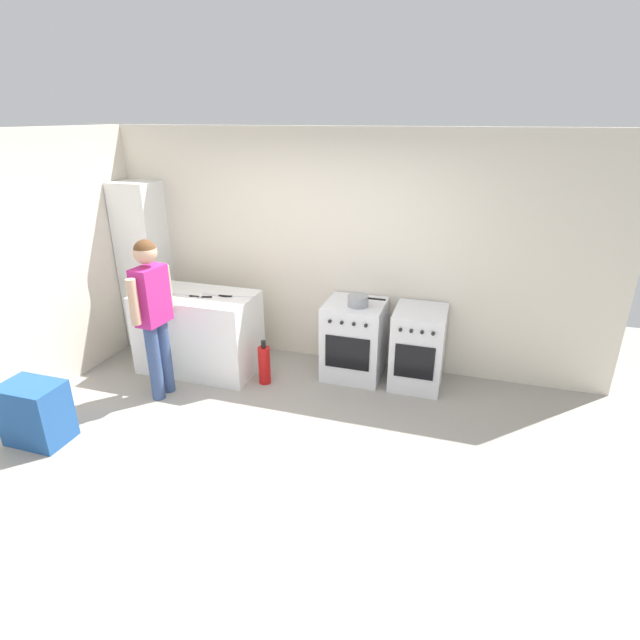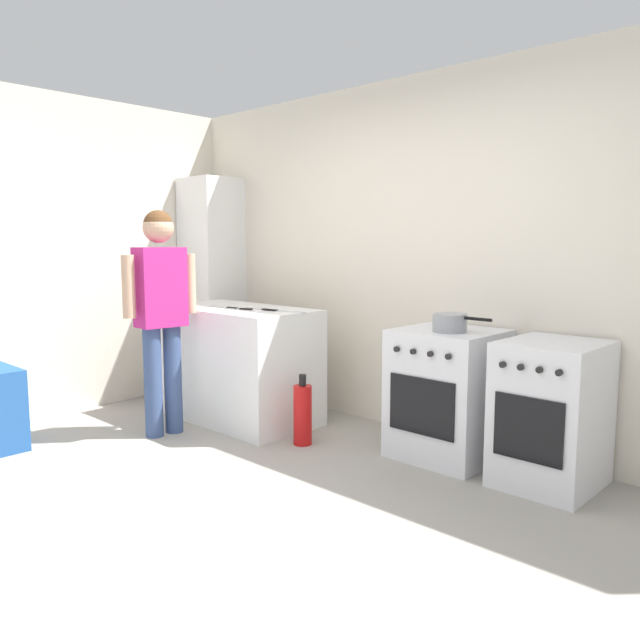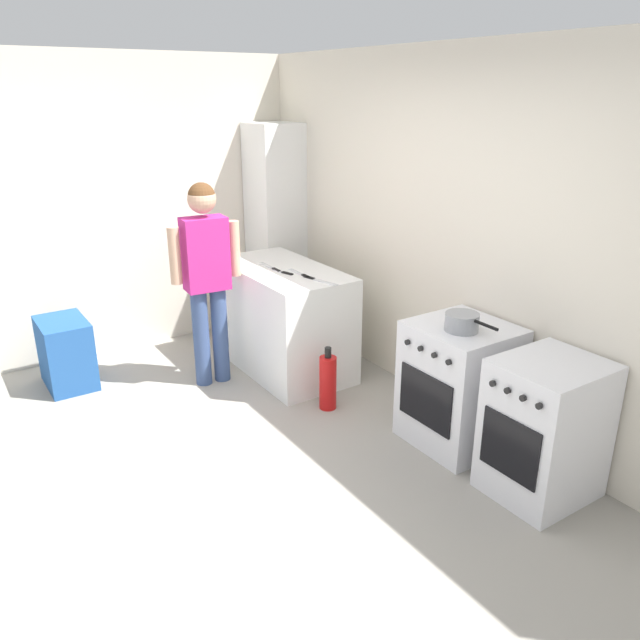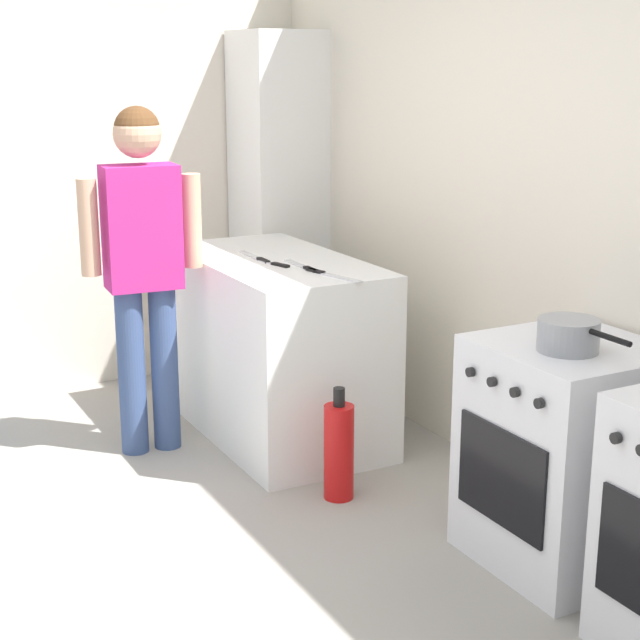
{
  "view_description": "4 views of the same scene",
  "coord_description": "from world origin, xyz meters",
  "px_view_note": "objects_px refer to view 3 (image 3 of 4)",
  "views": [
    {
      "loc": [
        1.47,
        -3.27,
        2.7
      ],
      "look_at": [
        0.23,
        0.7,
        0.99
      ],
      "focal_mm": 28.0,
      "sensor_mm": 36.0,
      "label": 1
    },
    {
      "loc": [
        2.48,
        -1.91,
        1.42
      ],
      "look_at": [
        -0.13,
        0.86,
        0.94
      ],
      "focal_mm": 35.0,
      "sensor_mm": 36.0,
      "label": 2
    },
    {
      "loc": [
        2.99,
        -1.29,
        2.3
      ],
      "look_at": [
        -0.06,
        0.73,
        0.94
      ],
      "focal_mm": 35.0,
      "sensor_mm": 36.0,
      "label": 3
    },
    {
      "loc": [
        2.89,
        -0.81,
        1.84
      ],
      "look_at": [
        -0.18,
        0.83,
        0.91
      ],
      "focal_mm": 55.0,
      "sensor_mm": 36.0,
      "label": 4
    }
  ],
  "objects_px": {
    "knife_bread": "(319,280)",
    "person": "(206,268)",
    "oven_right": "(545,429)",
    "recycling_crate_lower": "(69,369)",
    "oven_left": "(459,384)",
    "fire_extinguisher": "(328,382)",
    "pot": "(462,322)",
    "recycling_crate_upper": "(64,337)",
    "knife_carving": "(271,267)",
    "larder_cabinet": "(276,229)",
    "knife_paring": "(285,273)",
    "knife_chef": "(301,274)"
  },
  "relations": [
    {
      "from": "knife_bread",
      "to": "person",
      "type": "distance_m",
      "value": 0.89
    },
    {
      "from": "oven_right",
      "to": "recycling_crate_lower",
      "type": "bearing_deg",
      "value": -146.58
    },
    {
      "from": "oven_left",
      "to": "fire_extinguisher",
      "type": "relative_size",
      "value": 1.7
    },
    {
      "from": "oven_left",
      "to": "pot",
      "type": "bearing_deg",
      "value": -56.08
    },
    {
      "from": "knife_bread",
      "to": "recycling_crate_upper",
      "type": "bearing_deg",
      "value": -124.16
    },
    {
      "from": "oven_left",
      "to": "recycling_crate_upper",
      "type": "height_order",
      "value": "oven_left"
    },
    {
      "from": "knife_carving",
      "to": "larder_cabinet",
      "type": "height_order",
      "value": "larder_cabinet"
    },
    {
      "from": "knife_bread",
      "to": "larder_cabinet",
      "type": "height_order",
      "value": "larder_cabinet"
    },
    {
      "from": "fire_extinguisher",
      "to": "recycling_crate_lower",
      "type": "xyz_separation_m",
      "value": [
        -1.51,
        -1.55,
        -0.08
      ]
    },
    {
      "from": "oven_left",
      "to": "knife_paring",
      "type": "bearing_deg",
      "value": -164.12
    },
    {
      "from": "person",
      "to": "recycling_crate_upper",
      "type": "relative_size",
      "value": 3.15
    },
    {
      "from": "knife_paring",
      "to": "person",
      "type": "height_order",
      "value": "person"
    },
    {
      "from": "recycling_crate_lower",
      "to": "recycling_crate_upper",
      "type": "xyz_separation_m",
      "value": [
        0.0,
        0.0,
        0.28
      ]
    },
    {
      "from": "oven_right",
      "to": "fire_extinguisher",
      "type": "xyz_separation_m",
      "value": [
        -1.57,
        -0.48,
        -0.21
      ]
    },
    {
      "from": "knife_paring",
      "to": "knife_carving",
      "type": "distance_m",
      "value": 0.2
    },
    {
      "from": "person",
      "to": "larder_cabinet",
      "type": "relative_size",
      "value": 0.82
    },
    {
      "from": "oven_right",
      "to": "recycling_crate_upper",
      "type": "relative_size",
      "value": 1.63
    },
    {
      "from": "knife_bread",
      "to": "larder_cabinet",
      "type": "relative_size",
      "value": 0.17
    },
    {
      "from": "knife_carving",
      "to": "recycling_crate_lower",
      "type": "xyz_separation_m",
      "value": [
        -0.62,
        -1.57,
        -0.76
      ]
    },
    {
      "from": "knife_chef",
      "to": "fire_extinguisher",
      "type": "height_order",
      "value": "knife_chef"
    },
    {
      "from": "person",
      "to": "fire_extinguisher",
      "type": "xyz_separation_m",
      "value": [
        0.91,
        0.54,
        -0.76
      ]
    },
    {
      "from": "knife_chef",
      "to": "recycling_crate_upper",
      "type": "xyz_separation_m",
      "value": [
        -0.92,
        -1.68,
        -0.48
      ]
    },
    {
      "from": "oven_left",
      "to": "knife_bread",
      "type": "height_order",
      "value": "knife_bread"
    },
    {
      "from": "knife_paring",
      "to": "person",
      "type": "distance_m",
      "value": 0.62
    },
    {
      "from": "person",
      "to": "knife_bread",
      "type": "bearing_deg",
      "value": 50.96
    },
    {
      "from": "oven_left",
      "to": "pot",
      "type": "distance_m",
      "value": 0.49
    },
    {
      "from": "oven_left",
      "to": "pot",
      "type": "xyz_separation_m",
      "value": [
        0.05,
        -0.08,
        0.48
      ]
    },
    {
      "from": "oven_right",
      "to": "recycling_crate_lower",
      "type": "height_order",
      "value": "oven_right"
    },
    {
      "from": "pot",
      "to": "knife_chef",
      "type": "xyz_separation_m",
      "value": [
        -1.5,
        -0.28,
        -0.0
      ]
    },
    {
      "from": "person",
      "to": "recycling_crate_upper",
      "type": "xyz_separation_m",
      "value": [
        -0.6,
        -1.01,
        -0.56
      ]
    },
    {
      "from": "knife_bread",
      "to": "oven_left",
      "type": "bearing_deg",
      "value": 14.93
    },
    {
      "from": "knife_carving",
      "to": "larder_cabinet",
      "type": "distance_m",
      "value": 1.06
    },
    {
      "from": "knife_bread",
      "to": "fire_extinguisher",
      "type": "bearing_deg",
      "value": -23.38
    },
    {
      "from": "oven_left",
      "to": "recycling_crate_lower",
      "type": "bearing_deg",
      "value": -139.53
    },
    {
      "from": "knife_paring",
      "to": "knife_bread",
      "type": "height_order",
      "value": "same"
    },
    {
      "from": "oven_right",
      "to": "fire_extinguisher",
      "type": "height_order",
      "value": "oven_right"
    },
    {
      "from": "knife_chef",
      "to": "knife_carving",
      "type": "distance_m",
      "value": 0.32
    },
    {
      "from": "knife_paring",
      "to": "fire_extinguisher",
      "type": "xyz_separation_m",
      "value": [
        0.68,
        -0.04,
        -0.69
      ]
    },
    {
      "from": "knife_paring",
      "to": "recycling_crate_upper",
      "type": "relative_size",
      "value": 0.4
    },
    {
      "from": "oven_right",
      "to": "knife_paring",
      "type": "height_order",
      "value": "knife_paring"
    },
    {
      "from": "oven_right",
      "to": "pot",
      "type": "distance_m",
      "value": 0.81
    },
    {
      "from": "knife_chef",
      "to": "recycling_crate_upper",
      "type": "relative_size",
      "value": 0.6
    },
    {
      "from": "knife_carving",
      "to": "recycling_crate_lower",
      "type": "distance_m",
      "value": 1.86
    },
    {
      "from": "oven_left",
      "to": "person",
      "type": "relative_size",
      "value": 0.52
    },
    {
      "from": "oven_right",
      "to": "oven_left",
      "type": "bearing_deg",
      "value": 180.0
    },
    {
      "from": "recycling_crate_lower",
      "to": "larder_cabinet",
      "type": "distance_m",
      "value": 2.31
    },
    {
      "from": "person",
      "to": "knife_paring",
      "type": "bearing_deg",
      "value": 68.21
    },
    {
      "from": "fire_extinguisher",
      "to": "oven_left",
      "type": "bearing_deg",
      "value": 28.78
    },
    {
      "from": "knife_chef",
      "to": "knife_bread",
      "type": "relative_size",
      "value": 0.89
    },
    {
      "from": "person",
      "to": "larder_cabinet",
      "type": "bearing_deg",
      "value": 127.89
    }
  ]
}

